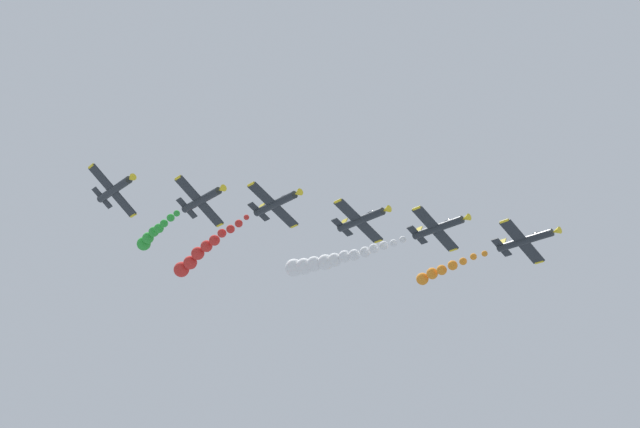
{
  "coord_description": "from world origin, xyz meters",
  "views": [
    {
      "loc": [
        62.32,
        70.25,
        87.55
      ],
      "look_at": [
        0.0,
        0.0,
        126.67
      ],
      "focal_mm": 39.24,
      "sensor_mm": 36.0,
      "label": 1
    }
  ],
  "objects_px": {
    "airplane_left_inner": "(439,228)",
    "airplane_left_outer": "(276,203)",
    "airplane_lead": "(526,240)",
    "airplane_trailing": "(115,189)",
    "airplane_right_outer": "(202,200)",
    "airplane_right_inner": "(362,220)"
  },
  "relations": [
    {
      "from": "airplane_trailing",
      "to": "airplane_right_outer",
      "type": "bearing_deg",
      "value": 141.16
    },
    {
      "from": "airplane_left_inner",
      "to": "airplane_left_outer",
      "type": "height_order",
      "value": "airplane_left_outer"
    },
    {
      "from": "airplane_lead",
      "to": "airplane_trailing",
      "type": "height_order",
      "value": "airplane_trailing"
    },
    {
      "from": "airplane_trailing",
      "to": "airplane_lead",
      "type": "bearing_deg",
      "value": 141.54
    },
    {
      "from": "airplane_lead",
      "to": "airplane_left_inner",
      "type": "bearing_deg",
      "value": -43.85
    },
    {
      "from": "airplane_lead",
      "to": "airplane_trailing",
      "type": "distance_m",
      "value": 60.02
    },
    {
      "from": "airplane_lead",
      "to": "airplane_left_inner",
      "type": "distance_m",
      "value": 12.62
    },
    {
      "from": "airplane_left_inner",
      "to": "airplane_right_inner",
      "type": "distance_m",
      "value": 11.45
    },
    {
      "from": "airplane_lead",
      "to": "airplane_left_outer",
      "type": "distance_m",
      "value": 36.7
    },
    {
      "from": "airplane_lead",
      "to": "airplane_left_outer",
      "type": "bearing_deg",
      "value": -38.53
    },
    {
      "from": "airplane_left_outer",
      "to": "airplane_trailing",
      "type": "bearing_deg",
      "value": -38.35
    },
    {
      "from": "airplane_lead",
      "to": "airplane_right_outer",
      "type": "relative_size",
      "value": 1.0
    },
    {
      "from": "airplane_left_inner",
      "to": "airplane_left_outer",
      "type": "bearing_deg",
      "value": -35.78
    },
    {
      "from": "airplane_lead",
      "to": "airplane_left_inner",
      "type": "height_order",
      "value": "airplane_left_inner"
    },
    {
      "from": "airplane_lead",
      "to": "airplane_right_outer",
      "type": "distance_m",
      "value": 47.34
    },
    {
      "from": "airplane_lead",
      "to": "airplane_right_outer",
      "type": "height_order",
      "value": "airplane_right_outer"
    },
    {
      "from": "airplane_right_outer",
      "to": "airplane_left_inner",
      "type": "bearing_deg",
      "value": 143.61
    },
    {
      "from": "airplane_right_outer",
      "to": "airplane_left_outer",
      "type": "bearing_deg",
      "value": 142.23
    },
    {
      "from": "airplane_right_inner",
      "to": "airplane_trailing",
      "type": "xyz_separation_m",
      "value": [
        28.61,
        -21.63,
        3.6
      ]
    },
    {
      "from": "airplane_left_inner",
      "to": "airplane_trailing",
      "type": "xyz_separation_m",
      "value": [
        37.74,
        -28.48,
        4.49
      ]
    },
    {
      "from": "airplane_lead",
      "to": "airplane_right_inner",
      "type": "distance_m",
      "value": 24.0
    },
    {
      "from": "airplane_lead",
      "to": "airplane_left_inner",
      "type": "relative_size",
      "value": 1.0
    }
  ]
}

